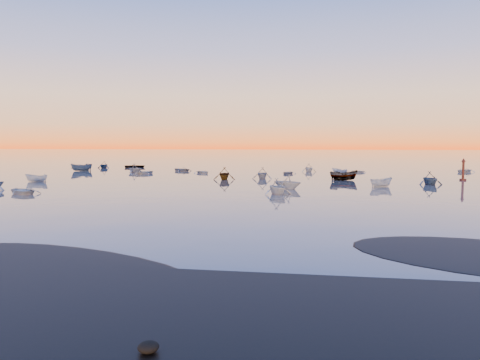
# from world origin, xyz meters

# --- Properties ---
(ground) EXTENTS (600.00, 600.00, 0.00)m
(ground) POSITION_xyz_m (0.00, 100.00, 0.00)
(ground) COLOR #6D615B
(ground) RESTS_ON ground
(mud_lobes) EXTENTS (140.00, 6.00, 0.07)m
(mud_lobes) POSITION_xyz_m (0.00, -1.00, 0.01)
(mud_lobes) COLOR black
(mud_lobes) RESTS_ON ground
(moored_fleet) EXTENTS (124.00, 58.00, 1.20)m
(moored_fleet) POSITION_xyz_m (0.00, 53.00, 0.00)
(moored_fleet) COLOR silver
(moored_fleet) RESTS_ON ground
(boat_near_center) EXTENTS (3.14, 3.69, 1.20)m
(boat_near_center) POSITION_xyz_m (16.36, 39.06, 0.00)
(boat_near_center) COLOR silver
(boat_near_center) RESTS_ON ground
(channel_marker) EXTENTS (0.97, 0.97, 3.45)m
(channel_marker) POSITION_xyz_m (29.98, 52.01, 1.36)
(channel_marker) COLOR #40150D
(channel_marker) RESTS_ON ground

